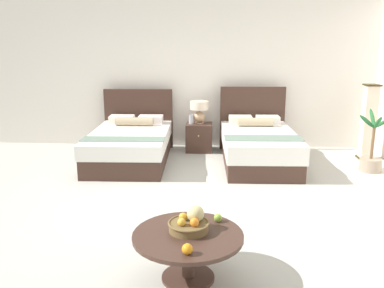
{
  "coord_description": "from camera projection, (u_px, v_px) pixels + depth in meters",
  "views": [
    {
      "loc": [
        0.38,
        -4.96,
        1.99
      ],
      "look_at": [
        0.05,
        0.52,
        0.64
      ],
      "focal_mm": 38.73,
      "sensor_mm": 36.0,
      "label": 1
    }
  ],
  "objects": [
    {
      "name": "potted_palm",
      "position": [
        371.0,
        156.0,
        6.51
      ],
      "size": [
        0.56,
        0.64,
        0.97
      ],
      "color": "gray",
      "rests_on": "ground"
    },
    {
      "name": "loose_apple",
      "position": [
        218.0,
        218.0,
        3.71
      ],
      "size": [
        0.07,
        0.07,
        0.07
      ],
      "color": "#86B03C",
      "rests_on": "coffee_table"
    },
    {
      "name": "fruit_bowl",
      "position": [
        190.0,
        223.0,
        3.53
      ],
      "size": [
        0.36,
        0.36,
        0.21
      ],
      "color": "brown",
      "rests_on": "coffee_table"
    },
    {
      "name": "loose_orange",
      "position": [
        187.0,
        249.0,
        3.14
      ],
      "size": [
        0.09,
        0.09,
        0.09
      ],
      "color": "orange",
      "rests_on": "coffee_table"
    },
    {
      "name": "coffee_table",
      "position": [
        188.0,
        244.0,
        3.51
      ],
      "size": [
        0.94,
        0.94,
        0.42
      ],
      "color": "#402A21",
      "rests_on": "ground"
    },
    {
      "name": "ground_plane",
      "position": [
        186.0,
        202.0,
        5.31
      ],
      "size": [
        10.36,
        9.65,
        0.02
      ],
      "primitive_type": "cube",
      "color": "#B6B6AC"
    },
    {
      "name": "nightstand",
      "position": [
        199.0,
        137.0,
        7.72
      ],
      "size": [
        0.48,
        0.48,
        0.52
      ],
      "color": "#402A21",
      "rests_on": "ground"
    },
    {
      "name": "bed_near_corner",
      "position": [
        258.0,
        145.0,
        6.92
      ],
      "size": [
        1.26,
        2.08,
        1.19
      ],
      "color": "#402A21",
      "rests_on": "ground"
    },
    {
      "name": "vase",
      "position": [
        191.0,
        119.0,
        7.61
      ],
      "size": [
        0.09,
        0.09,
        0.17
      ],
      "color": "#B3B7C4",
      "rests_on": "nightstand"
    },
    {
      "name": "bed_near_window",
      "position": [
        131.0,
        144.0,
        7.05
      ],
      "size": [
        1.35,
        2.14,
        1.13
      ],
      "color": "#402A21",
      "rests_on": "ground"
    },
    {
      "name": "wall_back",
      "position": [
        198.0,
        75.0,
        7.9
      ],
      "size": [
        10.36,
        0.12,
        2.76
      ],
      "primitive_type": "cube",
      "color": "white",
      "rests_on": "ground"
    },
    {
      "name": "floor_lamp_corner",
      "position": [
        368.0,
        122.0,
        7.12
      ],
      "size": [
        0.25,
        0.25,
        1.3
      ],
      "color": "#322A10",
      "rests_on": "ground"
    },
    {
      "name": "table_lamp",
      "position": [
        199.0,
        110.0,
        7.62
      ],
      "size": [
        0.34,
        0.34,
        0.41
      ],
      "color": "tan",
      "rests_on": "nightstand"
    }
  ]
}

